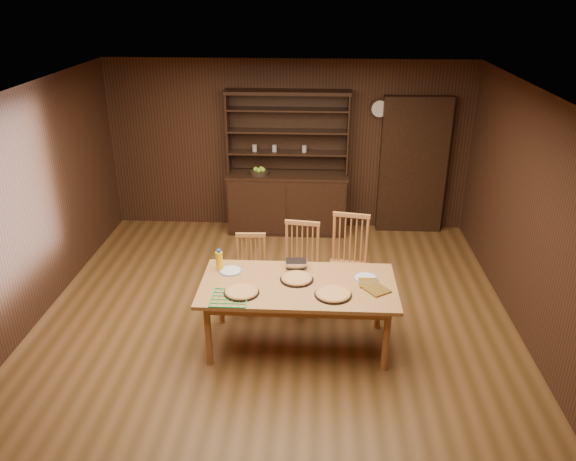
# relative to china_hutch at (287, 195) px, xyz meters

# --- Properties ---
(floor) EXTENTS (6.00, 6.00, 0.00)m
(floor) POSITION_rel_china_hutch_xyz_m (0.00, -2.75, -0.60)
(floor) COLOR brown
(floor) RESTS_ON ground
(room_shell) EXTENTS (6.00, 6.00, 6.00)m
(room_shell) POSITION_rel_china_hutch_xyz_m (0.00, -2.75, 0.98)
(room_shell) COLOR white
(room_shell) RESTS_ON floor
(china_hutch) EXTENTS (1.84, 0.52, 2.17)m
(china_hutch) POSITION_rel_china_hutch_xyz_m (0.00, 0.00, 0.00)
(china_hutch) COLOR black
(china_hutch) RESTS_ON floor
(doorway) EXTENTS (1.00, 0.18, 2.10)m
(doorway) POSITION_rel_china_hutch_xyz_m (1.90, 0.15, 0.45)
(doorway) COLOR black
(doorway) RESTS_ON floor
(wall_clock) EXTENTS (0.30, 0.05, 0.30)m
(wall_clock) POSITION_rel_china_hutch_xyz_m (1.35, 0.20, 1.30)
(wall_clock) COLOR black
(wall_clock) RESTS_ON room_shell
(dining_table) EXTENTS (2.03, 1.01, 0.75)m
(dining_table) POSITION_rel_china_hutch_xyz_m (0.28, -3.05, 0.08)
(dining_table) COLOR #C08242
(dining_table) RESTS_ON floor
(chair_left) EXTENTS (0.39, 0.37, 0.91)m
(chair_left) POSITION_rel_china_hutch_xyz_m (-0.31, -2.25, -0.12)
(chair_left) COLOR #C27742
(chair_left) RESTS_ON floor
(chair_center) EXTENTS (0.49, 0.47, 1.06)m
(chair_center) POSITION_rel_china_hutch_xyz_m (0.28, -2.21, -0.03)
(chair_center) COLOR #C27742
(chair_center) RESTS_ON floor
(chair_right) EXTENTS (0.53, 0.52, 1.13)m
(chair_right) POSITION_rel_china_hutch_xyz_m (0.85, -2.11, 0.00)
(chair_right) COLOR #C27742
(chair_right) RESTS_ON floor
(pizza_left) EXTENTS (0.36, 0.36, 0.04)m
(pizza_left) POSITION_rel_china_hutch_xyz_m (-0.28, -3.27, 0.17)
(pizza_left) COLOR black
(pizza_left) RESTS_ON dining_table
(pizza_right) EXTENTS (0.38, 0.38, 0.04)m
(pizza_right) POSITION_rel_china_hutch_xyz_m (0.64, -3.26, 0.17)
(pizza_right) COLOR black
(pizza_right) RESTS_ON dining_table
(pizza_center) EXTENTS (0.36, 0.36, 0.04)m
(pizza_center) POSITION_rel_china_hutch_xyz_m (0.26, -2.97, 0.17)
(pizza_center) COLOR black
(pizza_center) RESTS_ON dining_table
(cooling_rack) EXTENTS (0.35, 0.35, 0.02)m
(cooling_rack) POSITION_rel_china_hutch_xyz_m (-0.39, -3.38, 0.16)
(cooling_rack) COLOR green
(cooling_rack) RESTS_ON dining_table
(plate_left) EXTENTS (0.24, 0.24, 0.02)m
(plate_left) POSITION_rel_china_hutch_xyz_m (-0.46, -2.82, 0.16)
(plate_left) COLOR beige
(plate_left) RESTS_ON dining_table
(plate_right) EXTENTS (0.25, 0.25, 0.02)m
(plate_right) POSITION_rel_china_hutch_xyz_m (0.99, -2.90, 0.16)
(plate_right) COLOR beige
(plate_right) RESTS_ON dining_table
(foil_dish) EXTENTS (0.24, 0.18, 0.09)m
(foil_dish) POSITION_rel_china_hutch_xyz_m (0.24, -2.70, 0.20)
(foil_dish) COLOR silver
(foil_dish) RESTS_ON dining_table
(juice_bottle) EXTENTS (0.08, 0.08, 0.24)m
(juice_bottle) POSITION_rel_china_hutch_xyz_m (-0.58, -2.78, 0.26)
(juice_bottle) COLOR #FCB50D
(juice_bottle) RESTS_ON dining_table
(pot_holder_a) EXTENTS (0.29, 0.29, 0.02)m
(pot_holder_a) POSITION_rel_china_hutch_xyz_m (1.08, -3.15, 0.16)
(pot_holder_a) COLOR #AC2013
(pot_holder_a) RESTS_ON dining_table
(pot_holder_b) EXTENTS (0.21, 0.21, 0.02)m
(pot_holder_b) POSITION_rel_china_hutch_xyz_m (1.01, -3.01, 0.16)
(pot_holder_b) COLOR #AC2013
(pot_holder_b) RESTS_ON dining_table
(fruit_bowl) EXTENTS (0.28, 0.28, 0.12)m
(fruit_bowl) POSITION_rel_china_hutch_xyz_m (-0.42, -0.07, 0.39)
(fruit_bowl) COLOR black
(fruit_bowl) RESTS_ON china_hutch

